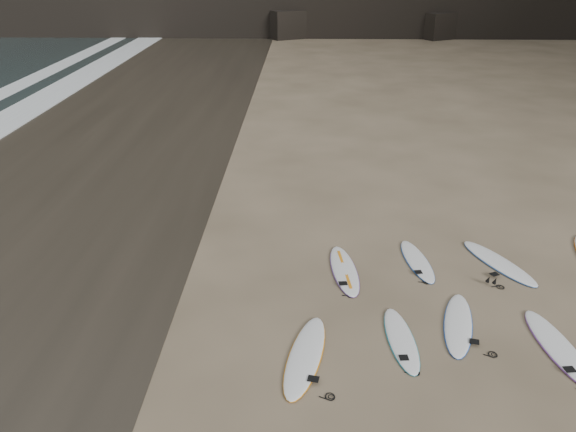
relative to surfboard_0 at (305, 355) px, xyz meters
The scene contains 9 objects.
ground 4.12m from the surfboard_0, 13.63° to the left, with size 240.00×240.00×0.00m, color #897559.
wet_sand 14.19m from the surfboard_0, 129.36° to the left, with size 12.00×200.00×0.01m, color #383026.
surfboard_0 is the anchor object (origin of this frame).
surfboard_1 2.13m from the surfboard_0, 16.07° to the left, with size 0.55×2.28×0.08m, color white.
surfboard_2 3.60m from the surfboard_0, 18.99° to the left, with size 0.59×2.46×0.09m, color white.
surfboard_3 5.32m from the surfboard_0, ahead, with size 0.64×2.65×0.10m, color white.
surfboard_5 3.57m from the surfboard_0, 73.48° to the left, with size 0.61×2.55×0.09m, color white.
surfboard_6 4.96m from the surfboard_0, 52.89° to the left, with size 0.55×2.29×0.08m, color white.
surfboard_7 6.46m from the surfboard_0, 37.24° to the left, with size 0.63×2.64×0.09m, color white.
Camera 1 is at (-4.10, -10.11, 7.57)m, focal length 35.00 mm.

